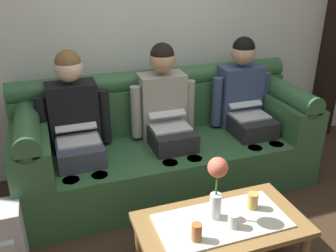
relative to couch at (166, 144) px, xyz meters
name	(u,v)px	position (x,y,z in m)	size (l,w,h in m)	color
back_wall_patterned	(146,6)	(0.00, 0.53, 1.08)	(6.00, 0.12, 2.90)	silver
couch	(166,144)	(0.00, 0.00, 0.00)	(2.43, 0.88, 0.96)	#2D5633
person_left	(76,125)	(-0.73, 0.00, 0.29)	(0.56, 0.67, 1.22)	#383D4C
person_middle	(166,113)	(0.00, 0.00, 0.29)	(0.56, 0.67, 1.22)	#232326
person_right	(245,103)	(0.73, 0.00, 0.29)	(0.56, 0.67, 1.22)	#232326
coffee_table	(221,227)	(0.00, -1.06, -0.06)	(1.04, 0.56, 0.36)	olive
flower_vase	(217,180)	(-0.03, -1.02, 0.26)	(0.12, 0.12, 0.42)	silver
cup_near_left	(253,201)	(0.24, -1.01, 0.05)	(0.07, 0.07, 0.11)	gold
cup_near_right	(233,220)	(0.04, -1.14, 0.04)	(0.07, 0.07, 0.09)	silver
cup_far_center	(196,232)	(-0.21, -1.17, 0.05)	(0.06, 0.06, 0.11)	#B26633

